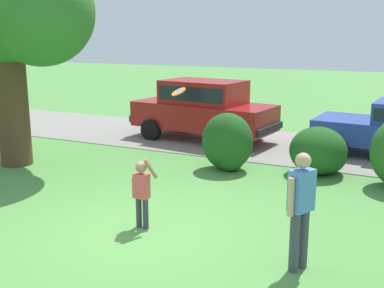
% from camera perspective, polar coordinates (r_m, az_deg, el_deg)
% --- Properties ---
extents(ground_plane, '(80.00, 80.00, 0.00)m').
position_cam_1_polar(ground_plane, '(8.45, -6.38, -10.25)').
color(ground_plane, '#518E42').
extents(driveway_strip, '(28.00, 4.40, 0.02)m').
position_cam_1_polar(driveway_strip, '(14.86, 8.73, -0.05)').
color(driveway_strip, gray).
rests_on(driveway_strip, ground).
extents(oak_tree_large, '(4.48, 4.18, 6.12)m').
position_cam_1_polar(oak_tree_large, '(12.95, -20.78, 15.81)').
color(oak_tree_large, '#513823').
rests_on(oak_tree_large, ground).
extents(shrub_near_tree, '(1.30, 1.12, 1.44)m').
position_cam_1_polar(shrub_near_tree, '(11.89, 4.30, 0.01)').
color(shrub_near_tree, '#1E511C').
rests_on(shrub_near_tree, ground).
extents(shrub_centre_left, '(1.38, 1.34, 1.16)m').
position_cam_1_polar(shrub_centre_left, '(11.94, 15.12, -0.95)').
color(shrub_centre_left, '#1E511C').
rests_on(shrub_centre_left, ground).
extents(parked_suv, '(4.87, 2.49, 1.92)m').
position_cam_1_polar(parked_suv, '(15.19, 1.37, 4.47)').
color(parked_suv, maroon).
rests_on(parked_suv, ground).
extents(child_thrower, '(0.46, 0.26, 1.29)m').
position_cam_1_polar(child_thrower, '(8.31, -6.04, -5.36)').
color(child_thrower, '#383842').
rests_on(child_thrower, ground).
extents(frisbee, '(0.30, 0.27, 0.21)m').
position_cam_1_polar(frisbee, '(8.88, -1.62, 6.29)').
color(frisbee, orange).
extents(adult_onlooker, '(0.36, 0.48, 1.74)m').
position_cam_1_polar(adult_onlooker, '(6.91, 12.90, -7.15)').
color(adult_onlooker, '#3F3F4C').
rests_on(adult_onlooker, ground).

